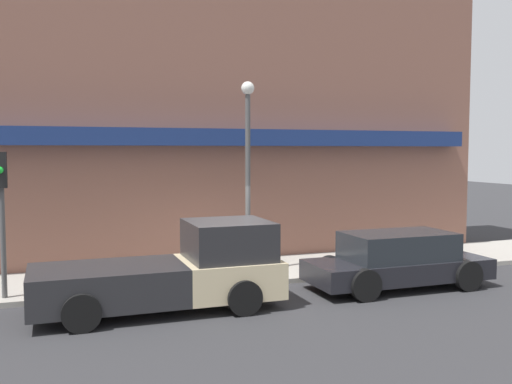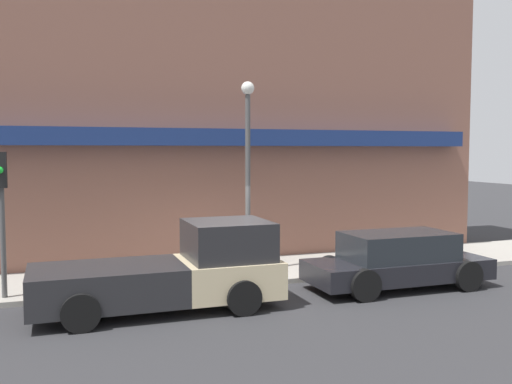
% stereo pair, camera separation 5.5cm
% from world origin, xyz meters
% --- Properties ---
extents(ground_plane, '(80.00, 80.00, 0.00)m').
position_xyz_m(ground_plane, '(0.00, 0.00, 0.00)').
color(ground_plane, '#2D2D30').
extents(sidewalk, '(36.00, 3.18, 0.13)m').
position_xyz_m(sidewalk, '(0.00, 1.59, 0.06)').
color(sidewalk, '#9E998E').
rests_on(sidewalk, ground).
extents(building, '(19.80, 3.80, 10.75)m').
position_xyz_m(building, '(-0.01, 4.66, 5.37)').
color(building, brown).
rests_on(building, ground).
extents(pickup_truck, '(5.30, 2.20, 1.90)m').
position_xyz_m(pickup_truck, '(-1.70, -1.32, 0.83)').
color(pickup_truck, beige).
rests_on(pickup_truck, ground).
extents(parked_car, '(4.67, 1.98, 1.41)m').
position_xyz_m(parked_car, '(3.99, -1.32, 0.70)').
color(parked_car, black).
rests_on(parked_car, ground).
extents(fire_hydrant, '(0.17, 0.17, 0.66)m').
position_xyz_m(fire_hydrant, '(-1.60, 0.86, 0.45)').
color(fire_hydrant, yellow).
rests_on(fire_hydrant, sidewalk).
extents(street_lamp, '(0.36, 0.36, 5.21)m').
position_xyz_m(street_lamp, '(0.86, 1.23, 3.41)').
color(street_lamp, '#4C4C4C').
rests_on(street_lamp, sidewalk).
extents(traffic_light, '(0.28, 0.42, 3.31)m').
position_xyz_m(traffic_light, '(-5.27, 0.38, 2.42)').
color(traffic_light, '#4C4C4C').
rests_on(traffic_light, sidewalk).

